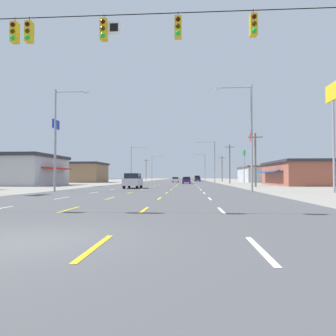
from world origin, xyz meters
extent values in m
plane|color=#4C4C4F|center=(0.00, 66.00, 0.00)|extent=(572.00, 572.00, 0.00)
cube|color=gray|center=(-24.75, 66.00, 0.00)|extent=(28.00, 440.00, 0.01)
cube|color=gray|center=(24.75, 66.00, 0.00)|extent=(28.00, 440.00, 0.01)
cube|color=white|center=(-5.25, 14.50, 0.01)|extent=(0.14, 2.60, 0.01)
cube|color=white|center=(-5.25, 22.00, 0.01)|extent=(0.14, 2.60, 0.01)
cube|color=white|center=(-5.25, 29.50, 0.01)|extent=(0.14, 2.60, 0.01)
cube|color=white|center=(-5.25, 37.00, 0.01)|extent=(0.14, 2.60, 0.01)
cube|color=white|center=(-5.25, 44.50, 0.01)|extent=(0.14, 2.60, 0.01)
cube|color=white|center=(-5.25, 52.00, 0.01)|extent=(0.14, 2.60, 0.01)
cube|color=white|center=(-5.25, 59.50, 0.01)|extent=(0.14, 2.60, 0.01)
cube|color=white|center=(-5.25, 67.00, 0.01)|extent=(0.14, 2.60, 0.01)
cube|color=white|center=(-5.25, 74.50, 0.01)|extent=(0.14, 2.60, 0.01)
cube|color=white|center=(-5.25, 82.00, 0.01)|extent=(0.14, 2.60, 0.01)
cube|color=white|center=(-5.25, 89.50, 0.01)|extent=(0.14, 2.60, 0.01)
cube|color=white|center=(-5.25, 97.00, 0.01)|extent=(0.14, 2.60, 0.01)
cube|color=white|center=(-5.25, 104.50, 0.01)|extent=(0.14, 2.60, 0.01)
cube|color=white|center=(-5.25, 112.00, 0.01)|extent=(0.14, 2.60, 0.01)
cube|color=white|center=(-5.25, 119.50, 0.01)|extent=(0.14, 2.60, 0.01)
cube|color=white|center=(-5.25, 127.00, 0.01)|extent=(0.14, 2.60, 0.01)
cube|color=white|center=(-5.25, 134.50, 0.01)|extent=(0.14, 2.60, 0.01)
cube|color=white|center=(-5.25, 142.00, 0.01)|extent=(0.14, 2.60, 0.01)
cube|color=white|center=(-5.25, 149.50, 0.01)|extent=(0.14, 2.60, 0.01)
cube|color=white|center=(-5.25, 157.00, 0.01)|extent=(0.14, 2.60, 0.01)
cube|color=white|center=(-5.25, 164.50, 0.01)|extent=(0.14, 2.60, 0.01)
cube|color=white|center=(-5.25, 172.00, 0.01)|extent=(0.14, 2.60, 0.01)
cube|color=white|center=(-5.25, 179.50, 0.01)|extent=(0.14, 2.60, 0.01)
cube|color=white|center=(-5.25, 187.00, 0.01)|extent=(0.14, 2.60, 0.01)
cube|color=white|center=(-5.25, 194.50, 0.01)|extent=(0.14, 2.60, 0.01)
cube|color=white|center=(-5.25, 202.00, 0.01)|extent=(0.14, 2.60, 0.01)
cube|color=white|center=(-5.25, 209.50, 0.01)|extent=(0.14, 2.60, 0.01)
cube|color=white|center=(-5.25, 217.00, 0.01)|extent=(0.14, 2.60, 0.01)
cube|color=yellow|center=(-1.75, 7.00, 0.01)|extent=(0.14, 2.60, 0.01)
cube|color=yellow|center=(-1.75, 14.50, 0.01)|extent=(0.14, 2.60, 0.01)
cube|color=yellow|center=(-1.75, 22.00, 0.01)|extent=(0.14, 2.60, 0.01)
cube|color=yellow|center=(-1.75, 29.50, 0.01)|extent=(0.14, 2.60, 0.01)
cube|color=yellow|center=(-1.75, 37.00, 0.01)|extent=(0.14, 2.60, 0.01)
cube|color=yellow|center=(-1.75, 44.50, 0.01)|extent=(0.14, 2.60, 0.01)
cube|color=yellow|center=(-1.75, 52.00, 0.01)|extent=(0.14, 2.60, 0.01)
cube|color=yellow|center=(-1.75, 59.50, 0.01)|extent=(0.14, 2.60, 0.01)
cube|color=yellow|center=(-1.75, 67.00, 0.01)|extent=(0.14, 2.60, 0.01)
cube|color=yellow|center=(-1.75, 74.50, 0.01)|extent=(0.14, 2.60, 0.01)
cube|color=yellow|center=(-1.75, 82.00, 0.01)|extent=(0.14, 2.60, 0.01)
cube|color=yellow|center=(-1.75, 89.50, 0.01)|extent=(0.14, 2.60, 0.01)
cube|color=yellow|center=(-1.75, 97.00, 0.01)|extent=(0.14, 2.60, 0.01)
cube|color=yellow|center=(-1.75, 104.50, 0.01)|extent=(0.14, 2.60, 0.01)
cube|color=yellow|center=(-1.75, 112.00, 0.01)|extent=(0.14, 2.60, 0.01)
cube|color=yellow|center=(-1.75, 119.50, 0.01)|extent=(0.14, 2.60, 0.01)
cube|color=yellow|center=(-1.75, 127.00, 0.01)|extent=(0.14, 2.60, 0.01)
cube|color=yellow|center=(-1.75, 134.50, 0.01)|extent=(0.14, 2.60, 0.01)
cube|color=yellow|center=(-1.75, 142.00, 0.01)|extent=(0.14, 2.60, 0.01)
cube|color=yellow|center=(-1.75, 149.50, 0.01)|extent=(0.14, 2.60, 0.01)
cube|color=yellow|center=(-1.75, 157.00, 0.01)|extent=(0.14, 2.60, 0.01)
cube|color=yellow|center=(-1.75, 164.50, 0.01)|extent=(0.14, 2.60, 0.01)
cube|color=yellow|center=(-1.75, 172.00, 0.01)|extent=(0.14, 2.60, 0.01)
cube|color=yellow|center=(-1.75, 179.50, 0.01)|extent=(0.14, 2.60, 0.01)
cube|color=yellow|center=(-1.75, 187.00, 0.01)|extent=(0.14, 2.60, 0.01)
cube|color=yellow|center=(-1.75, 194.50, 0.01)|extent=(0.14, 2.60, 0.01)
cube|color=yellow|center=(-1.75, 202.00, 0.01)|extent=(0.14, 2.60, 0.01)
cube|color=yellow|center=(-1.75, 209.50, 0.01)|extent=(0.14, 2.60, 0.01)
cube|color=yellow|center=(-1.75, 217.00, 0.01)|extent=(0.14, 2.60, 0.01)
cube|color=yellow|center=(1.75, -0.50, 0.01)|extent=(0.14, 2.60, 0.01)
cube|color=yellow|center=(1.75, 7.00, 0.01)|extent=(0.14, 2.60, 0.01)
cube|color=yellow|center=(1.75, 14.50, 0.01)|extent=(0.14, 2.60, 0.01)
cube|color=yellow|center=(1.75, 22.00, 0.01)|extent=(0.14, 2.60, 0.01)
cube|color=yellow|center=(1.75, 29.50, 0.01)|extent=(0.14, 2.60, 0.01)
cube|color=yellow|center=(1.75, 37.00, 0.01)|extent=(0.14, 2.60, 0.01)
cube|color=yellow|center=(1.75, 44.50, 0.01)|extent=(0.14, 2.60, 0.01)
cube|color=yellow|center=(1.75, 52.00, 0.01)|extent=(0.14, 2.60, 0.01)
cube|color=yellow|center=(1.75, 59.50, 0.01)|extent=(0.14, 2.60, 0.01)
cube|color=yellow|center=(1.75, 67.00, 0.01)|extent=(0.14, 2.60, 0.01)
cube|color=yellow|center=(1.75, 74.50, 0.01)|extent=(0.14, 2.60, 0.01)
cube|color=yellow|center=(1.75, 82.00, 0.01)|extent=(0.14, 2.60, 0.01)
cube|color=yellow|center=(1.75, 89.50, 0.01)|extent=(0.14, 2.60, 0.01)
cube|color=yellow|center=(1.75, 97.00, 0.01)|extent=(0.14, 2.60, 0.01)
cube|color=yellow|center=(1.75, 104.50, 0.01)|extent=(0.14, 2.60, 0.01)
cube|color=yellow|center=(1.75, 112.00, 0.01)|extent=(0.14, 2.60, 0.01)
cube|color=yellow|center=(1.75, 119.50, 0.01)|extent=(0.14, 2.60, 0.01)
cube|color=yellow|center=(1.75, 127.00, 0.01)|extent=(0.14, 2.60, 0.01)
cube|color=yellow|center=(1.75, 134.50, 0.01)|extent=(0.14, 2.60, 0.01)
cube|color=yellow|center=(1.75, 142.00, 0.01)|extent=(0.14, 2.60, 0.01)
cube|color=yellow|center=(1.75, 149.50, 0.01)|extent=(0.14, 2.60, 0.01)
cube|color=yellow|center=(1.75, 157.00, 0.01)|extent=(0.14, 2.60, 0.01)
cube|color=yellow|center=(1.75, 164.50, 0.01)|extent=(0.14, 2.60, 0.01)
cube|color=yellow|center=(1.75, 172.00, 0.01)|extent=(0.14, 2.60, 0.01)
cube|color=yellow|center=(1.75, 179.50, 0.01)|extent=(0.14, 2.60, 0.01)
cube|color=yellow|center=(1.75, 187.00, 0.01)|extent=(0.14, 2.60, 0.01)
cube|color=yellow|center=(1.75, 194.50, 0.01)|extent=(0.14, 2.60, 0.01)
cube|color=yellow|center=(1.75, 202.00, 0.01)|extent=(0.14, 2.60, 0.01)
cube|color=yellow|center=(1.75, 209.50, 0.01)|extent=(0.14, 2.60, 0.01)
cube|color=yellow|center=(1.75, 217.00, 0.01)|extent=(0.14, 2.60, 0.01)
cube|color=white|center=(5.25, -0.50, 0.01)|extent=(0.14, 2.60, 0.01)
cube|color=white|center=(5.25, 7.00, 0.01)|extent=(0.14, 2.60, 0.01)
cube|color=white|center=(5.25, 14.50, 0.01)|extent=(0.14, 2.60, 0.01)
cube|color=white|center=(5.25, 22.00, 0.01)|extent=(0.14, 2.60, 0.01)
cube|color=white|center=(5.25, 29.50, 0.01)|extent=(0.14, 2.60, 0.01)
cube|color=white|center=(5.25, 37.00, 0.01)|extent=(0.14, 2.60, 0.01)
cube|color=white|center=(5.25, 44.50, 0.01)|extent=(0.14, 2.60, 0.01)
cube|color=white|center=(5.25, 52.00, 0.01)|extent=(0.14, 2.60, 0.01)
cube|color=white|center=(5.25, 59.50, 0.01)|extent=(0.14, 2.60, 0.01)
cube|color=white|center=(5.25, 67.00, 0.01)|extent=(0.14, 2.60, 0.01)
cube|color=white|center=(5.25, 74.50, 0.01)|extent=(0.14, 2.60, 0.01)
cube|color=white|center=(5.25, 82.00, 0.01)|extent=(0.14, 2.60, 0.01)
cube|color=white|center=(5.25, 89.50, 0.01)|extent=(0.14, 2.60, 0.01)
cube|color=white|center=(5.25, 97.00, 0.01)|extent=(0.14, 2.60, 0.01)
cube|color=white|center=(5.25, 104.50, 0.01)|extent=(0.14, 2.60, 0.01)
cube|color=white|center=(5.25, 112.00, 0.01)|extent=(0.14, 2.60, 0.01)
cube|color=white|center=(5.25, 119.50, 0.01)|extent=(0.14, 2.60, 0.01)
cube|color=white|center=(5.25, 127.00, 0.01)|extent=(0.14, 2.60, 0.01)
cube|color=white|center=(5.25, 134.50, 0.01)|extent=(0.14, 2.60, 0.01)
cube|color=white|center=(5.25, 142.00, 0.01)|extent=(0.14, 2.60, 0.01)
cube|color=white|center=(5.25, 149.50, 0.01)|extent=(0.14, 2.60, 0.01)
cube|color=white|center=(5.25, 157.00, 0.01)|extent=(0.14, 2.60, 0.01)
cube|color=white|center=(5.25, 164.50, 0.01)|extent=(0.14, 2.60, 0.01)
cube|color=white|center=(5.25, 172.00, 0.01)|extent=(0.14, 2.60, 0.01)
cube|color=white|center=(5.25, 179.50, 0.01)|extent=(0.14, 2.60, 0.01)
cube|color=white|center=(5.25, 187.00, 0.01)|extent=(0.14, 2.60, 0.01)
cube|color=white|center=(5.25, 194.50, 0.01)|extent=(0.14, 2.60, 0.01)
cube|color=white|center=(5.25, 202.00, 0.01)|extent=(0.14, 2.60, 0.01)
cube|color=white|center=(5.25, 209.50, 0.01)|extent=(0.14, 2.60, 0.01)
cube|color=white|center=(5.25, 217.00, 0.01)|extent=(0.14, 2.60, 0.01)
cylinder|color=black|center=(0.00, 6.21, 8.68)|extent=(25.04, 0.04, 0.04)
cube|color=white|center=(0.51, 6.15, 8.09)|extent=(0.60, 0.04, 0.60)
cube|color=black|center=(0.51, 6.12, 8.09)|extent=(0.36, 0.01, 0.36)
cube|color=gold|center=(-3.31, 6.11, 7.98)|extent=(0.30, 0.34, 0.92)
cylinder|color=black|center=(-3.31, 6.11, 8.56)|extent=(0.03, 0.03, 0.24)
sphere|color=#2F0402|center=(-3.31, 5.92, 8.26)|extent=(0.20, 0.20, 0.20)
sphere|color=#352202|center=(-3.31, 5.92, 7.96)|extent=(0.20, 0.20, 0.20)
sphere|color=green|center=(-3.31, 5.92, 7.66)|extent=(0.20, 0.20, 0.20)
cube|color=gold|center=(6.54, 6.11, 7.98)|extent=(0.30, 0.34, 0.92)
cylinder|color=black|center=(6.54, 6.11, 8.56)|extent=(0.03, 0.03, 0.24)
sphere|color=#2F0402|center=(6.54, 5.92, 8.26)|extent=(0.20, 0.20, 0.20)
sphere|color=#352202|center=(6.54, 5.92, 7.96)|extent=(0.20, 0.20, 0.20)
sphere|color=green|center=(6.54, 5.92, 7.66)|extent=(0.20, 0.20, 0.20)
cube|color=gold|center=(3.33, 6.11, 7.98)|extent=(0.30, 0.34, 0.92)
cylinder|color=black|center=(3.33, 6.11, 8.56)|extent=(0.03, 0.03, 0.24)
sphere|color=#2F0402|center=(3.33, 5.92, 8.26)|extent=(0.20, 0.20, 0.20)
sphere|color=#352202|center=(3.33, 5.92, 7.96)|extent=(0.20, 0.20, 0.20)
sphere|color=green|center=(3.33, 5.92, 7.66)|extent=(0.20, 0.20, 0.20)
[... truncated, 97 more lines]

